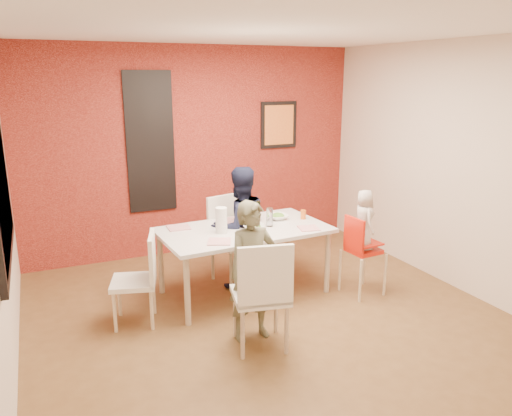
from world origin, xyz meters
name	(u,v)px	position (x,y,z in m)	size (l,w,h in m)	color
ground	(268,318)	(0.00, 0.00, 0.00)	(4.50, 4.50, 0.00)	brown
ceiling	(270,29)	(0.00, 0.00, 2.70)	(4.50, 4.50, 0.02)	white
wall_back	(196,151)	(0.00, 2.25, 1.35)	(4.50, 0.02, 2.70)	beige
wall_front	(456,268)	(0.00, -2.25, 1.35)	(4.50, 0.02, 2.70)	beige
wall_right	(454,166)	(2.25, 0.00, 1.35)	(0.02, 4.50, 2.70)	beige
brick_accent_wall	(196,151)	(0.00, 2.23, 1.35)	(4.50, 0.02, 2.70)	maroon
picture_window_pane	(0,179)	(-2.21, 0.20, 1.55)	(0.02, 1.55, 1.15)	black
glassblock_strip	(150,143)	(-0.60, 2.21, 1.50)	(0.55, 0.03, 1.70)	silver
glassblock_surround	(150,143)	(-0.60, 2.21, 1.50)	(0.60, 0.03, 1.76)	black
art_print_frame	(279,125)	(1.20, 2.21, 1.65)	(0.54, 0.03, 0.64)	black
art_print_canvas	(279,125)	(1.20, 2.19, 1.65)	(0.44, 0.01, 0.54)	orange
dining_table	(244,234)	(0.02, 0.65, 0.67)	(1.83, 1.09, 0.74)	silver
chair_near	(262,291)	(-0.31, -0.52, 0.56)	(0.55, 0.55, 1.00)	silver
chair_far	(230,233)	(0.03, 1.09, 0.55)	(0.55, 0.55, 0.98)	silver
chair_left	(142,274)	(-1.14, 0.42, 0.50)	(0.51, 0.51, 0.89)	white
high_chair	(361,248)	(1.15, 0.11, 0.53)	(0.40, 0.40, 0.88)	red
child_near	(253,271)	(-0.29, -0.27, 0.64)	(0.47, 0.31, 1.28)	brown
child_far	(240,228)	(0.05, 0.84, 0.69)	(0.67, 0.52, 1.37)	black
toddler	(364,220)	(1.17, 0.11, 0.84)	(0.31, 0.20, 0.64)	beige
plate_near_left	(219,241)	(-0.38, 0.33, 0.74)	(0.22, 0.22, 0.01)	white
plate_far_mid	(229,220)	(-0.03, 0.97, 0.74)	(0.23, 0.23, 0.01)	silver
plate_near_right	(309,228)	(0.64, 0.36, 0.74)	(0.21, 0.21, 0.01)	white
plate_far_left	(179,227)	(-0.62, 0.95, 0.74)	(0.23, 0.23, 0.01)	silver
salad_bowl_a	(254,227)	(0.09, 0.57, 0.77)	(0.23, 0.23, 0.06)	white
salad_bowl_b	(278,217)	(0.50, 0.82, 0.77)	(0.22, 0.22, 0.05)	white
wine_bottle	(257,214)	(0.18, 0.67, 0.88)	(0.07, 0.07, 0.27)	black
wine_glass_a	(255,224)	(0.05, 0.42, 0.84)	(0.07, 0.07, 0.21)	white
wine_glass_b	(270,217)	(0.30, 0.61, 0.84)	(0.07, 0.07, 0.20)	silver
paper_towel_roll	(221,220)	(-0.26, 0.60, 0.87)	(0.12, 0.12, 0.27)	white
condiment_red	(251,222)	(0.10, 0.65, 0.80)	(0.03, 0.03, 0.13)	red
condiment_green	(249,220)	(0.10, 0.70, 0.81)	(0.04, 0.04, 0.14)	#376A23
condiment_brown	(243,220)	(0.02, 0.69, 0.81)	(0.04, 0.04, 0.15)	brown
sippy_cup	(303,215)	(0.77, 0.71, 0.79)	(0.06, 0.06, 0.10)	#D45E17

